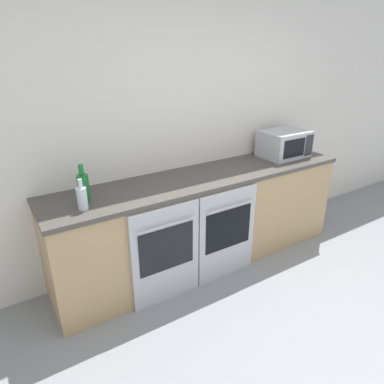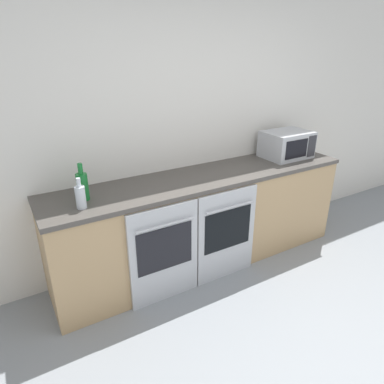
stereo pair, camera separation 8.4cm
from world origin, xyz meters
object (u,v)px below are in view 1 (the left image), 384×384
Objects in this scene: microwave at (284,144)px; bottle_clear at (82,198)px; oven_left at (166,255)px; bottle_green at (83,187)px; oven_right at (227,234)px.

microwave is 2.09× the size of bottle_clear.
microwave is at bearing 12.51° from oven_left.
microwave is 1.67× the size of bottle_green.
microwave is 2.22m from bottle_clear.
oven_left is 0.86m from bottle_green.
bottle_green is at bearing 163.47° from oven_right.
microwave reaches higher than bottle_clear.
microwave is at bearing 19.77° from oven_right.
oven_left is 2.99× the size of bottle_green.
bottle_green is (-0.51, 0.34, 0.60)m from oven_left.
oven_right is 1.33m from bottle_green.
oven_right is 1.79× the size of microwave.
bottle_clear is at bearing 170.81° from oven_right.
oven_left is 1.00× the size of oven_right.
oven_left is 1.80m from microwave.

